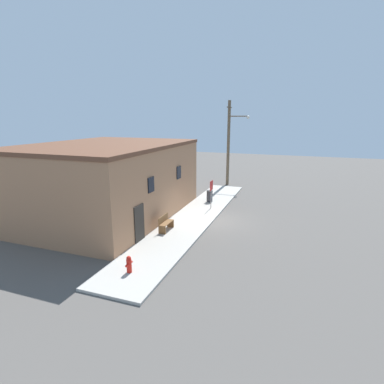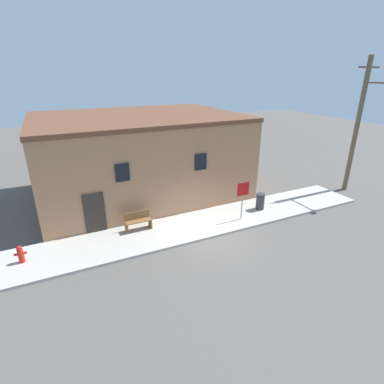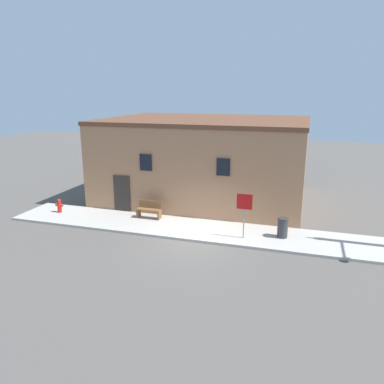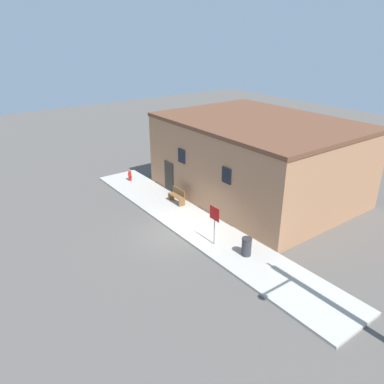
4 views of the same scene
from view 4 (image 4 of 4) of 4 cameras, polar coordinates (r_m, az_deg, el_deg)
ground_plane at (r=20.90m, az=-2.65°, el=-6.36°), size 80.00×80.00×0.00m
sidewalk at (r=21.61m, az=0.63°, el=-5.05°), size 20.42×2.97×0.13m
brick_building at (r=25.28m, az=9.88°, el=5.11°), size 12.41×9.26×5.14m
fire_hydrant at (r=27.97m, az=-9.45°, el=2.49°), size 0.49×0.23×0.79m
stop_sign at (r=18.97m, az=3.45°, el=-4.03°), size 0.72×0.06×2.14m
bench at (r=24.03m, az=-2.30°, el=-0.63°), size 1.31×0.44×0.94m
trash_bin at (r=18.75m, az=8.30°, el=-8.24°), size 0.51×0.51×0.94m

